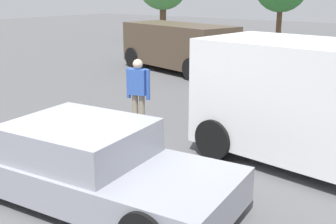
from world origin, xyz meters
TOP-DOWN VIEW (x-y plane):
  - ground_plane at (0.00, 0.00)m, footprint 80.00×80.00m
  - sedan_foreground at (0.28, 0.18)m, footprint 4.77×2.37m
  - van_white at (2.88, 3.53)m, footprint 4.98×2.59m
  - suv_dark at (-4.95, 9.69)m, footprint 5.14×3.05m
  - pedestrian at (-1.29, 3.18)m, footprint 0.55×0.34m

SIDE VIEW (x-z plane):
  - ground_plane at x=0.00m, z-range 0.00..0.00m
  - sedan_foreground at x=0.28m, z-range -0.04..1.14m
  - pedestrian at x=-1.29m, z-range 0.15..1.74m
  - suv_dark at x=-4.95m, z-range 0.10..1.90m
  - van_white at x=2.88m, z-range 0.09..2.28m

